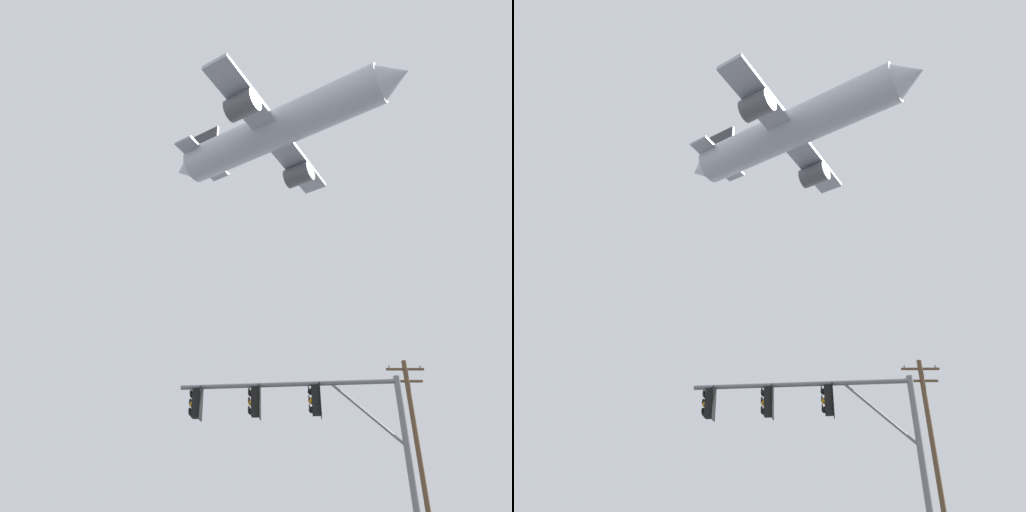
{
  "view_description": "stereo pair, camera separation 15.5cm",
  "coord_description": "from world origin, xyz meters",
  "views": [
    {
      "loc": [
        0.12,
        -6.65,
        1.76
      ],
      "look_at": [
        0.09,
        16.91,
        15.57
      ],
      "focal_mm": 32.69,
      "sensor_mm": 36.0,
      "label": 1
    },
    {
      "loc": [
        0.28,
        -6.65,
        1.76
      ],
      "look_at": [
        0.09,
        16.91,
        15.57
      ],
      "focal_mm": 32.69,
      "sensor_mm": 36.0,
      "label": 2
    }
  ],
  "objects": [
    {
      "name": "signal_pole_near",
      "position": [
        1.76,
        8.19,
        4.61
      ],
      "size": [
        6.97,
        1.03,
        5.89
      ],
      "color": "slate",
      "rests_on": "ground"
    },
    {
      "name": "utility_pole",
      "position": [
        8.81,
        20.09,
        5.44
      ],
      "size": [
        2.2,
        0.28,
        10.28
      ],
      "color": "brown",
      "rests_on": "ground"
    },
    {
      "name": "airplane",
      "position": [
        2.55,
        30.44,
        39.65
      ],
      "size": [
        26.23,
        20.25,
        7.82
      ],
      "color": "#B7BCC6"
    }
  ]
}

